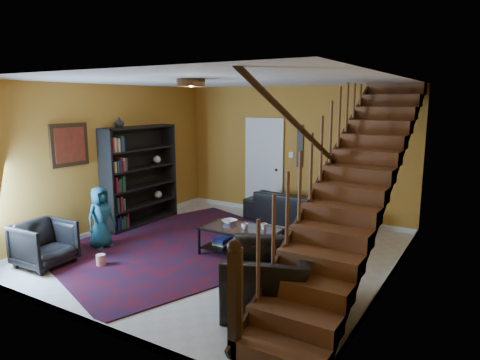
# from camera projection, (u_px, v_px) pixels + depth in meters

# --- Properties ---
(floor) EXTENTS (5.50, 5.50, 0.00)m
(floor) POSITION_uv_depth(u_px,v_px,m) (224.00, 253.00, 7.11)
(floor) COLOR beige
(floor) RESTS_ON ground
(room) EXTENTS (5.50, 5.50, 5.50)m
(room) POSITION_uv_depth(u_px,v_px,m) (206.00, 220.00, 8.90)
(room) COLOR #B27927
(room) RESTS_ON ground
(staircase) EXTENTS (0.95, 5.02, 3.18)m
(staircase) POSITION_uv_depth(u_px,v_px,m) (354.00, 183.00, 5.77)
(staircase) COLOR brown
(staircase) RESTS_ON floor
(bookshelf) EXTENTS (0.35, 1.80, 2.00)m
(bookshelf) POSITION_uv_depth(u_px,v_px,m) (141.00, 177.00, 8.66)
(bookshelf) COLOR black
(bookshelf) RESTS_ON floor
(door) EXTENTS (0.82, 0.05, 2.05)m
(door) POSITION_uv_depth(u_px,v_px,m) (264.00, 167.00, 9.57)
(door) COLOR silver
(door) RESTS_ON floor
(framed_picture) EXTENTS (0.04, 0.74, 0.74)m
(framed_picture) POSITION_uv_depth(u_px,v_px,m) (69.00, 145.00, 7.34)
(framed_picture) COLOR maroon
(framed_picture) RESTS_ON room
(wall_hanging) EXTENTS (0.14, 0.03, 0.90)m
(wall_hanging) POSITION_uv_depth(u_px,v_px,m) (300.00, 146.00, 9.05)
(wall_hanging) COLOR black
(wall_hanging) RESTS_ON room
(ceiling_fixture) EXTENTS (0.40, 0.40, 0.10)m
(ceiling_fixture) POSITION_uv_depth(u_px,v_px,m) (191.00, 83.00, 5.93)
(ceiling_fixture) COLOR #3F2814
(ceiling_fixture) RESTS_ON room
(rug) EXTENTS (4.77, 5.07, 0.02)m
(rug) POSITION_uv_depth(u_px,v_px,m) (177.00, 246.00, 7.44)
(rug) COLOR #410B15
(rug) RESTS_ON floor
(sofa) EXTENTS (2.24, 0.96, 0.64)m
(sofa) POSITION_uv_depth(u_px,v_px,m) (299.00, 208.00, 8.81)
(sofa) COLOR black
(sofa) RESTS_ON floor
(armchair_left) EXTENTS (0.78, 0.76, 0.69)m
(armchair_left) POSITION_uv_depth(u_px,v_px,m) (44.00, 244.00, 6.52)
(armchair_left) COLOR black
(armchair_left) RESTS_ON floor
(armchair_right) EXTENTS (1.38, 1.46, 0.75)m
(armchair_right) POSITION_uv_depth(u_px,v_px,m) (269.00, 278.00, 5.19)
(armchair_right) COLOR black
(armchair_right) RESTS_ON floor
(person_adult_a) EXTENTS (0.55, 0.40, 1.40)m
(person_adult_a) POSITION_uv_depth(u_px,v_px,m) (336.00, 216.00, 8.47)
(person_adult_a) COLOR black
(person_adult_a) RESTS_ON sofa
(person_adult_b) EXTENTS (0.58, 0.47, 1.13)m
(person_adult_b) POSITION_uv_depth(u_px,v_px,m) (353.00, 225.00, 8.32)
(person_adult_b) COLOR black
(person_adult_b) RESTS_ON sofa
(person_child) EXTENTS (0.38, 0.55, 1.07)m
(person_child) POSITION_uv_depth(u_px,v_px,m) (101.00, 217.00, 7.28)
(person_child) COLOR #184C5E
(person_child) RESTS_ON armchair_left
(coffee_table) EXTENTS (1.26, 0.75, 0.48)m
(coffee_table) POSITION_uv_depth(u_px,v_px,m) (241.00, 240.00, 6.94)
(coffee_table) COLOR black
(coffee_table) RESTS_ON floor
(cup_a) EXTENTS (0.11, 0.11, 0.09)m
(cup_a) POSITION_uv_depth(u_px,v_px,m) (245.00, 226.00, 6.83)
(cup_a) COLOR #999999
(cup_a) RESTS_ON coffee_table
(cup_b) EXTENTS (0.14, 0.14, 0.10)m
(cup_b) POSITION_uv_depth(u_px,v_px,m) (264.00, 226.00, 6.80)
(cup_b) COLOR #999999
(cup_b) RESTS_ON coffee_table
(bowl) EXTENTS (0.28, 0.28, 0.06)m
(bowl) POSITION_uv_depth(u_px,v_px,m) (230.00, 221.00, 7.16)
(bowl) COLOR #999999
(bowl) RESTS_ON coffee_table
(vase) EXTENTS (0.18, 0.18, 0.19)m
(vase) POSITION_uv_depth(u_px,v_px,m) (119.00, 122.00, 8.03)
(vase) COLOR #999999
(vase) RESTS_ON bookshelf
(popcorn_bucket) EXTENTS (0.18, 0.18, 0.17)m
(popcorn_bucket) POSITION_uv_depth(u_px,v_px,m) (101.00, 260.00, 6.53)
(popcorn_bucket) COLOR red
(popcorn_bucket) RESTS_ON rug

